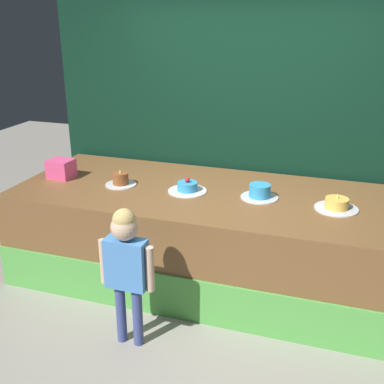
{
  "coord_description": "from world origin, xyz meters",
  "views": [
    {
      "loc": [
        0.96,
        -3.06,
        2.34
      ],
      "look_at": [
        -0.2,
        0.42,
        0.95
      ],
      "focal_mm": 44.4,
      "sensor_mm": 36.0,
      "label": 1
    }
  ],
  "objects_px": {
    "child_figure": "(126,259)",
    "cake_far_left": "(121,180)",
    "cake_center_right": "(260,192)",
    "cake_far_right": "(337,205)",
    "cake_center_left": "(187,188)",
    "pink_box": "(61,169)"
  },
  "relations": [
    {
      "from": "cake_center_right",
      "to": "cake_far_right",
      "type": "height_order",
      "value": "cake_far_right"
    },
    {
      "from": "cake_center_right",
      "to": "cake_center_left",
      "type": "bearing_deg",
      "value": -175.65
    },
    {
      "from": "child_figure",
      "to": "cake_far_left",
      "type": "distance_m",
      "value": 1.15
    },
    {
      "from": "pink_box",
      "to": "cake_center_left",
      "type": "height_order",
      "value": "pink_box"
    },
    {
      "from": "cake_center_right",
      "to": "cake_far_right",
      "type": "distance_m",
      "value": 0.64
    },
    {
      "from": "cake_far_left",
      "to": "cake_center_left",
      "type": "xyz_separation_m",
      "value": [
        0.63,
        0.03,
        -0.01
      ]
    },
    {
      "from": "cake_far_left",
      "to": "cake_center_right",
      "type": "height_order",
      "value": "cake_far_left"
    },
    {
      "from": "child_figure",
      "to": "cake_center_left",
      "type": "xyz_separation_m",
      "value": [
        0.1,
        1.04,
        0.19
      ]
    },
    {
      "from": "cake_center_right",
      "to": "cake_far_right",
      "type": "bearing_deg",
      "value": -4.75
    },
    {
      "from": "child_figure",
      "to": "pink_box",
      "type": "distance_m",
      "value": 1.57
    },
    {
      "from": "cake_far_right",
      "to": "cake_center_left",
      "type": "bearing_deg",
      "value": 179.8
    },
    {
      "from": "cake_far_left",
      "to": "cake_center_left",
      "type": "height_order",
      "value": "cake_far_left"
    },
    {
      "from": "child_figure",
      "to": "cake_far_right",
      "type": "xyz_separation_m",
      "value": [
        1.37,
        1.03,
        0.19
      ]
    },
    {
      "from": "cake_center_right",
      "to": "child_figure",
      "type": "bearing_deg",
      "value": -124.11
    },
    {
      "from": "pink_box",
      "to": "cake_center_left",
      "type": "xyz_separation_m",
      "value": [
        1.27,
        0.02,
        -0.05
      ]
    },
    {
      "from": "cake_far_left",
      "to": "cake_center_right",
      "type": "bearing_deg",
      "value": 3.68
    },
    {
      "from": "child_figure",
      "to": "cake_center_right",
      "type": "bearing_deg",
      "value": 55.89
    },
    {
      "from": "cake_far_left",
      "to": "cake_center_left",
      "type": "distance_m",
      "value": 0.63
    },
    {
      "from": "pink_box",
      "to": "cake_far_left",
      "type": "bearing_deg",
      "value": -1.59
    },
    {
      "from": "child_figure",
      "to": "cake_center_right",
      "type": "xyz_separation_m",
      "value": [
        0.74,
        1.09,
        0.21
      ]
    },
    {
      "from": "child_figure",
      "to": "cake_center_right",
      "type": "distance_m",
      "value": 1.33
    },
    {
      "from": "child_figure",
      "to": "cake_center_right",
      "type": "height_order",
      "value": "child_figure"
    }
  ]
}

